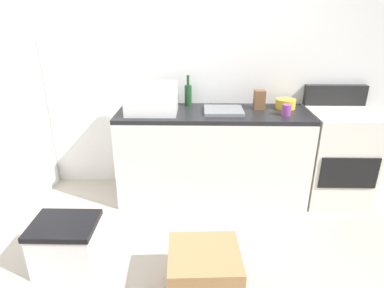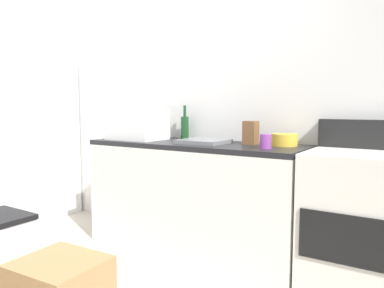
{
  "view_description": "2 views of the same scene",
  "coord_description": "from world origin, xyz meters",
  "views": [
    {
      "loc": [
        0.16,
        -1.71,
        1.75
      ],
      "look_at": [
        0.11,
        0.83,
        0.72
      ],
      "focal_mm": 30.11,
      "sensor_mm": 36.0,
      "label": 1
    },
    {
      "loc": [
        1.92,
        -1.36,
        1.19
      ],
      "look_at": [
        0.49,
        0.87,
        0.93
      ],
      "focal_mm": 35.07,
      "sensor_mm": 36.0,
      "label": 2
    }
  ],
  "objects": [
    {
      "name": "kitchen_counter",
      "position": [
        0.3,
        1.2,
        0.45
      ],
      "size": [
        1.8,
        0.6,
        0.9
      ],
      "color": "silver",
      "rests_on": "ground_plane"
    },
    {
      "name": "coffee_mug",
      "position": [
        0.95,
        1.09,
        0.95
      ],
      "size": [
        0.08,
        0.08,
        0.1
      ],
      "primitive_type": "cylinder",
      "color": "purple",
      "rests_on": "kitchen_counter"
    },
    {
      "name": "wall_back",
      "position": [
        0.0,
        1.55,
        1.3
      ],
      "size": [
        5.0,
        0.1,
        2.6
      ],
      "primitive_type": "cube",
      "color": "silver",
      "rests_on": "ground_plane"
    },
    {
      "name": "knife_block",
      "position": [
        0.74,
        1.3,
        0.99
      ],
      "size": [
        0.1,
        0.1,
        0.18
      ],
      "primitive_type": "cube",
      "color": "brown",
      "rests_on": "kitchen_counter"
    },
    {
      "name": "wine_bottle",
      "position": [
        0.06,
        1.41,
        1.01
      ],
      "size": [
        0.07,
        0.07,
        0.3
      ],
      "color": "#193F1E",
      "rests_on": "kitchen_counter"
    },
    {
      "name": "storage_bin",
      "position": [
        -0.79,
        0.16,
        0.19
      ],
      "size": [
        0.46,
        0.36,
        0.38
      ],
      "color": "silver",
      "rests_on": "ground_plane"
    },
    {
      "name": "cardboard_box_medium",
      "position": [
        0.2,
        -0.07,
        0.17
      ],
      "size": [
        0.49,
        0.45,
        0.34
      ],
      "primitive_type": "cube",
      "rotation": [
        0.0,
        0.0,
        0.05
      ],
      "color": "#A37A4C",
      "rests_on": "ground_plane"
    },
    {
      "name": "mixing_bowl",
      "position": [
        1.0,
        1.33,
        0.95
      ],
      "size": [
        0.19,
        0.19,
        0.09
      ],
      "primitive_type": "cylinder",
      "color": "gold",
      "rests_on": "kitchen_counter"
    },
    {
      "name": "ground_plane",
      "position": [
        0.0,
        0.0,
        0.0
      ],
      "size": [
        6.0,
        6.0,
        0.0
      ],
      "primitive_type": "plane",
      "color": "#B2A899"
    },
    {
      "name": "stove_oven",
      "position": [
        1.52,
        1.21,
        0.47
      ],
      "size": [
        0.6,
        0.61,
        1.1
      ],
      "color": "silver",
      "rests_on": "ground_plane"
    },
    {
      "name": "microwave",
      "position": [
        -0.27,
        1.15,
        1.04
      ],
      "size": [
        0.46,
        0.34,
        0.27
      ],
      "primitive_type": "cube",
      "color": "white",
      "rests_on": "kitchen_counter"
    },
    {
      "name": "sink_basin",
      "position": [
        0.39,
        1.18,
        0.92
      ],
      "size": [
        0.36,
        0.32,
        0.03
      ],
      "primitive_type": "cube",
      "color": "slate",
      "rests_on": "kitchen_counter"
    }
  ]
}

